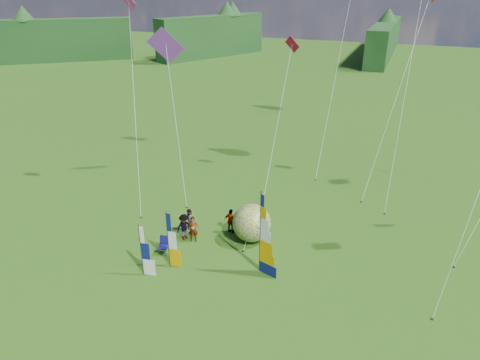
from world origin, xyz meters
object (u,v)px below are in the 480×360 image
at_px(bol_inflatable, 252,223).
at_px(spectator_d, 231,221).
at_px(spectator_a, 193,229).
at_px(spectator_b, 190,220).
at_px(side_banner_left, 168,240).
at_px(side_banner_far, 141,251).
at_px(spectator_c, 184,227).
at_px(camp_chair, 163,246).
at_px(feather_banner_main, 260,234).
at_px(kite_whale, 416,31).

distance_m(bol_inflatable, spectator_d, 1.66).
bearing_deg(spectator_a, spectator_b, 108.53).
relative_size(spectator_a, spectator_b, 1.17).
xyz_separation_m(side_banner_left, spectator_a, (0.11, 2.85, -0.89)).
bearing_deg(side_banner_far, spectator_a, 67.10).
height_order(spectator_c, camp_chair, spectator_c).
bearing_deg(spectator_b, spectator_a, -42.35).
bearing_deg(bol_inflatable, spectator_a, -155.51).
bearing_deg(spectator_c, spectator_b, 40.04).
distance_m(bol_inflatable, spectator_a, 3.80).
bearing_deg(camp_chair, bol_inflatable, 27.98).
height_order(feather_banner_main, spectator_c, feather_banner_main).
height_order(spectator_b, spectator_d, spectator_d).
bearing_deg(spectator_b, feather_banner_main, -12.61).
height_order(side_banner_far, spectator_a, side_banner_far).
xyz_separation_m(side_banner_left, spectator_d, (1.98, 4.73, -0.91)).
xyz_separation_m(side_banner_left, camp_chair, (-0.97, 0.91, -1.22)).
relative_size(side_banner_left, spectator_b, 2.33).
bearing_deg(bol_inflatable, kite_whale, 59.11).
bearing_deg(side_banner_left, camp_chair, 132.85).
height_order(spectator_b, spectator_c, spectator_c).
bearing_deg(spectator_c, spectator_a, -63.20).
distance_m(feather_banner_main, spectator_b, 6.69).
xyz_separation_m(side_banner_far, spectator_c, (0.42, 4.21, -0.71)).
distance_m(feather_banner_main, spectator_d, 4.83).
bearing_deg(spectator_a, kite_whale, 34.34).
distance_m(side_banner_left, spectator_b, 4.25).
bearing_deg(side_banner_far, side_banner_left, 45.58).
bearing_deg(spectator_c, bol_inflatable, -40.50).
height_order(feather_banner_main, camp_chair, feather_banner_main).
bearing_deg(side_banner_far, feather_banner_main, 16.20).
relative_size(side_banner_left, spectator_a, 1.99).
bearing_deg(side_banner_left, bol_inflatable, 47.30).
distance_m(side_banner_far, bol_inflatable, 7.33).
relative_size(side_banner_far, spectator_c, 1.79).
relative_size(bol_inflatable, spectator_c, 1.38).
bearing_deg(side_banner_left, spectator_c, 96.86).
xyz_separation_m(feather_banner_main, bol_inflatable, (-1.58, 2.96, -1.27)).
relative_size(side_banner_left, kite_whale, 0.15).
relative_size(spectator_c, spectator_d, 1.03).
relative_size(spectator_b, spectator_c, 0.85).
bearing_deg(feather_banner_main, spectator_a, -178.20).
bearing_deg(spectator_d, spectator_c, 41.63).
bearing_deg(spectator_a, side_banner_far, -122.63).
relative_size(bol_inflatable, kite_whale, 0.10).
xyz_separation_m(spectator_a, spectator_c, (-0.66, 0.02, 0.01)).
bearing_deg(camp_chair, side_banner_left, -53.07).
relative_size(spectator_c, camp_chair, 1.61).
bearing_deg(spectator_c, side_banner_left, -140.40).
xyz_separation_m(side_banner_far, spectator_b, (0.19, 5.38, -0.85)).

